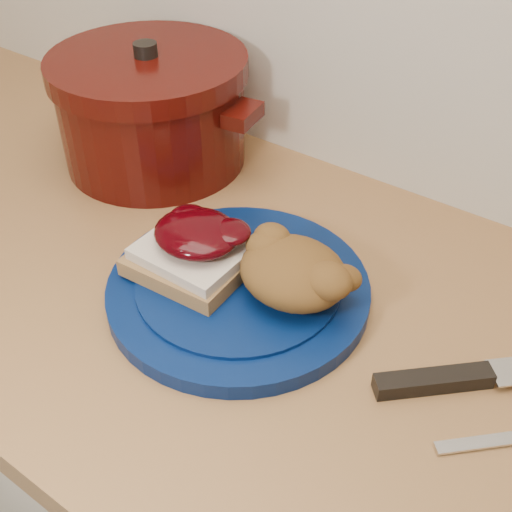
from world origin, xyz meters
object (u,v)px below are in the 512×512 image
Objects in this scene: pepper_grinder at (149,96)px; plate at (238,289)px; chef_knife at (475,376)px; dutch_oven at (152,109)px.

plate is at bearing -33.42° from pepper_grinder.
chef_knife is at bearing 7.58° from plate.
plate is 0.89× the size of dutch_oven.
dutch_oven reaches higher than plate.
dutch_oven is (-0.28, 0.17, 0.07)m from plate.
plate reaches higher than chef_knife.
plate is 2.35× the size of pepper_grinder.
plate is 1.20× the size of chef_knife.
chef_knife is (0.26, 0.03, -0.00)m from plate.
chef_knife is 0.63m from pepper_grinder.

